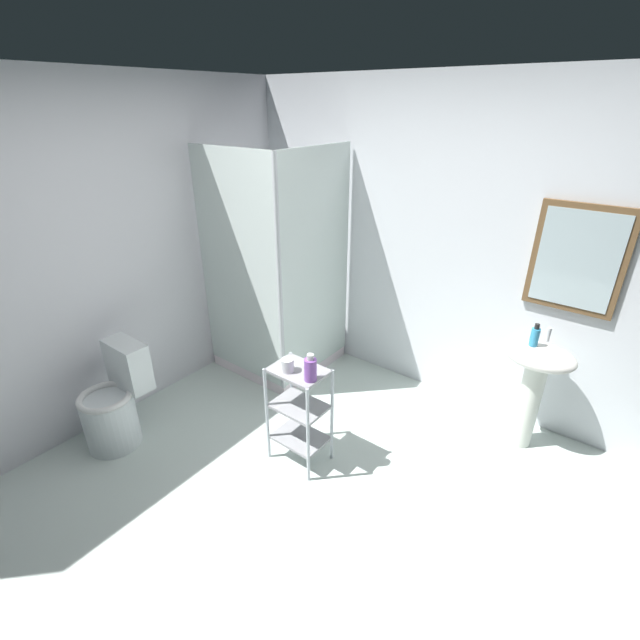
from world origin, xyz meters
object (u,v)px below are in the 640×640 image
pedestal_sink (535,377)px  storage_cart (299,408)px  shower_stall (279,323)px  rinse_cup (288,365)px  hand_soap_bottle (535,336)px  conditioner_bottle_purple (310,369)px  toilet (115,405)px

pedestal_sink → storage_cart: pedestal_sink is taller
shower_stall → rinse_cup: size_ratio=22.86×
pedestal_sink → hand_soap_bottle: hand_soap_bottle is taller
shower_stall → hand_soap_bottle: shower_stall is taller
storage_cart → shower_stall: bearing=138.3°
pedestal_sink → conditioner_bottle_purple: size_ratio=4.43×
hand_soap_bottle → rinse_cup: 1.66m
pedestal_sink → hand_soap_bottle: (-0.06, -0.00, 0.30)m
pedestal_sink → rinse_cup: (-1.24, -1.17, 0.20)m
storage_cart → pedestal_sink: bearing=43.2°
hand_soap_bottle → conditioner_bottle_purple: hand_soap_bottle is taller
shower_stall → conditioner_bottle_purple: shower_stall is taller
storage_cart → hand_soap_bottle: 1.65m
hand_soap_bottle → storage_cart: bearing=-135.4°
storage_cart → hand_soap_bottle: bearing=44.6°
shower_stall → conditioner_bottle_purple: size_ratio=10.94×
shower_stall → hand_soap_bottle: 2.13m
shower_stall → toilet: (-0.26, -1.50, -0.15)m
toilet → rinse_cup: 1.38m
conditioner_bottle_purple → rinse_cup: (-0.18, -0.01, -0.04)m
shower_stall → pedestal_sink: (2.13, 0.29, 0.12)m
shower_stall → rinse_cup: shower_stall is taller
storage_cart → rinse_cup: size_ratio=8.46×
conditioner_bottle_purple → toilet: bearing=-154.7°
pedestal_sink → toilet: size_ratio=1.07×
toilet → rinse_cup: bearing=28.3°
toilet → shower_stall: bearing=80.3°
hand_soap_bottle → conditioner_bottle_purple: bearing=-130.7°
pedestal_sink → conditioner_bottle_purple: (-1.06, -1.16, 0.24)m
pedestal_sink → conditioner_bottle_purple: 1.59m
conditioner_bottle_purple → rinse_cup: bearing=-176.7°
shower_stall → conditioner_bottle_purple: (1.07, -0.87, 0.36)m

